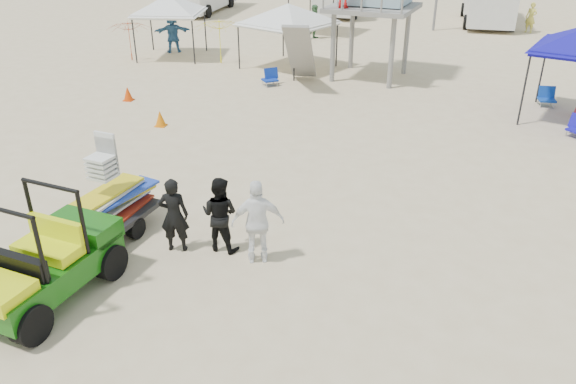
# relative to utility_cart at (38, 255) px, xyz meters

# --- Properties ---
(ground) EXTENTS (140.00, 140.00, 0.00)m
(ground) POSITION_rel_utility_cart_xyz_m (3.18, -0.47, -0.92)
(ground) COLOR beige
(ground) RESTS_ON ground
(utility_cart) EXTENTS (1.71, 2.79, 1.98)m
(utility_cart) POSITION_rel_utility_cart_xyz_m (0.00, 0.00, 0.00)
(utility_cart) COLOR #12560D
(utility_cart) RESTS_ON ground
(surf_trailer) EXTENTS (1.45, 2.28, 1.93)m
(surf_trailer) POSITION_rel_utility_cart_xyz_m (0.01, 2.34, -0.14)
(surf_trailer) COLOR black
(surf_trailer) RESTS_ON ground
(man_left) EXTENTS (0.64, 0.49, 1.56)m
(man_left) POSITION_rel_utility_cart_xyz_m (1.52, 2.04, -0.15)
(man_left) COLOR black
(man_left) RESTS_ON ground
(man_mid) EXTENTS (0.82, 0.68, 1.55)m
(man_mid) POSITION_rel_utility_cart_xyz_m (2.37, 2.29, -0.15)
(man_mid) COLOR black
(man_mid) RESTS_ON ground
(man_right) EXTENTS (1.08, 0.72, 1.70)m
(man_right) POSITION_rel_utility_cart_xyz_m (3.22, 2.04, -0.07)
(man_right) COLOR white
(man_right) RESTS_ON ground
(canopy_white_a) EXTENTS (4.13, 4.13, 3.04)m
(canopy_white_a) POSITION_rel_utility_cart_xyz_m (0.24, 16.57, 1.57)
(canopy_white_a) COLOR black
(canopy_white_a) RESTS_ON ground
(umbrella_a) EXTENTS (2.46, 2.47, 1.72)m
(umbrella_a) POSITION_rel_utility_cart_xyz_m (-6.88, 16.13, -0.07)
(umbrella_a) COLOR red
(umbrella_a) RESTS_ON ground
(umbrella_b) EXTENTS (2.27, 2.31, 1.91)m
(umbrella_b) POSITION_rel_utility_cart_xyz_m (-2.81, 16.56, 0.03)
(umbrella_b) COLOR yellow
(umbrella_b) RESTS_ON ground
(cone_near) EXTENTS (0.34, 0.34, 0.50)m
(cone_near) POSITION_rel_utility_cart_xyz_m (-4.17, 10.70, -0.67)
(cone_near) COLOR #DB3D06
(cone_near) RESTS_ON ground
(cone_far) EXTENTS (0.34, 0.34, 0.50)m
(cone_far) POSITION_rel_utility_cart_xyz_m (-1.90, 8.54, -0.67)
(cone_far) COLOR orange
(cone_far) RESTS_ON ground
(beach_chair_a) EXTENTS (0.73, 0.84, 0.64)m
(beach_chair_a) POSITION_rel_utility_cart_xyz_m (0.22, 13.83, -0.61)
(beach_chair_a) COLOR #0D2B97
(beach_chair_a) RESTS_ON ground
(beach_chair_b) EXTENTS (0.57, 0.61, 0.64)m
(beach_chair_b) POSITION_rel_utility_cart_xyz_m (10.15, 13.67, -0.61)
(beach_chair_b) COLOR #0E3C9E
(beach_chair_b) RESTS_ON ground
(distant_beachgoers) EXTENTS (18.22, 15.39, 1.82)m
(distant_beachgoers) POSITION_rel_utility_cart_xyz_m (0.92, 18.98, -0.05)
(distant_beachgoers) COLOR #D4CA4F
(distant_beachgoers) RESTS_ON ground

